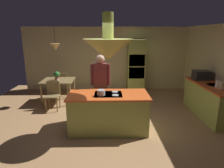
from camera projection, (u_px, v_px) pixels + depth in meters
ground at (108, 126)px, 4.89m from camera, size 8.16×8.16×0.00m
wall_back at (108, 59)px, 7.90m from camera, size 6.80×0.10×2.55m
kitchen_island at (108, 112)px, 4.58m from camera, size 1.87×0.89×0.94m
counter_run_right at (209, 100)px, 5.41m from camera, size 0.73×2.05×0.92m
oven_tower at (136, 66)px, 7.60m from camera, size 0.66×0.62×2.06m
dining_table at (58, 83)px, 6.52m from camera, size 1.04×0.95×0.76m
person_at_island at (101, 83)px, 5.13m from camera, size 0.53×0.23×1.75m
range_hood at (108, 48)px, 4.20m from camera, size 1.10×1.10×1.00m
pendant_light_over_table at (56, 47)px, 6.22m from camera, size 0.32×0.32×0.82m
chair_facing_island at (53, 93)px, 5.89m from camera, size 0.40×0.40×0.87m
chair_by_back_wall at (63, 82)px, 7.24m from camera, size 0.40×0.40×0.87m
potted_plant_on_table at (57, 75)px, 6.44m from camera, size 0.20×0.20×0.30m
cup_on_table at (58, 80)px, 6.26m from camera, size 0.07×0.07×0.09m
canister_flour at (222, 86)px, 4.79m from camera, size 0.11×0.11×0.20m
canister_sugar at (218, 84)px, 4.96m from camera, size 0.12×0.12×0.19m
microwave_on_counter at (201, 75)px, 5.85m from camera, size 0.46×0.36×0.28m
cooking_pot_on_cooktop at (101, 92)px, 4.32m from camera, size 0.18×0.18×0.12m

